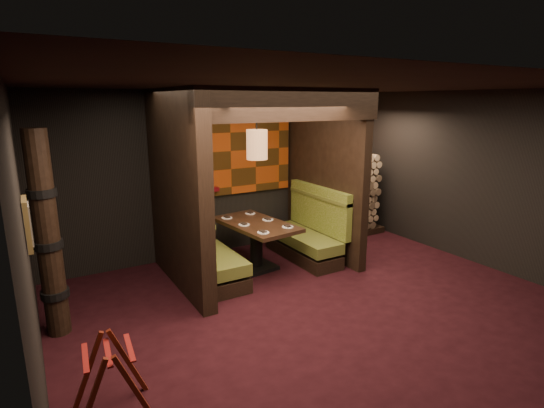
{
  "coord_description": "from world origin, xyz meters",
  "views": [
    {
      "loc": [
        -3.18,
        -4.09,
        2.68
      ],
      "look_at": [
        0.0,
        1.3,
        1.15
      ],
      "focal_mm": 28.0,
      "sensor_mm": 36.0,
      "label": 1
    }
  ],
  "objects": [
    {
      "name": "partition_left",
      "position": [
        -1.35,
        1.65,
        1.43
      ],
      "size": [
        0.2,
        2.2,
        2.85
      ],
      "primitive_type": "cube",
      "color": "black",
      "rests_on": "floor"
    },
    {
      "name": "totem_column",
      "position": [
        -3.05,
        1.1,
        1.19
      ],
      "size": [
        0.31,
        0.31,
        2.4
      ],
      "color": "black",
      "rests_on": "floor"
    },
    {
      "name": "dining_table",
      "position": [
        -0.09,
        1.65,
        0.55
      ],
      "size": [
        0.98,
        1.57,
        0.78
      ],
      "color": "black",
      "rests_on": "floor"
    },
    {
      "name": "firewood_stack",
      "position": [
        2.29,
        2.35,
        0.82
      ],
      "size": [
        1.73,
        0.7,
        1.64
      ],
      "color": "black",
      "rests_on": "floor"
    },
    {
      "name": "booth_bench_left",
      "position": [
        -0.96,
        1.65,
        0.4
      ],
      "size": [
        0.68,
        1.6,
        1.14
      ],
      "color": "black",
      "rests_on": "floor"
    },
    {
      "name": "tapa_side_panel",
      "position": [
        -1.23,
        1.82,
        1.85
      ],
      "size": [
        0.04,
        1.85,
        1.45
      ],
      "primitive_type": "cube",
      "color": "#9E3B0D",
      "rests_on": "partition_left"
    },
    {
      "name": "place_settings",
      "position": [
        -0.09,
        1.65,
        0.79
      ],
      "size": [
        0.77,
        1.25,
        0.03
      ],
      "color": "white",
      "rests_on": "dining_table"
    },
    {
      "name": "tapa_back_panel",
      "position": [
        -0.02,
        2.71,
        1.82
      ],
      "size": [
        2.4,
        0.06,
        1.55
      ],
      "primitive_type": "cube",
      "color": "#9E3B0D",
      "rests_on": "wall_back"
    },
    {
      "name": "wall_right",
      "position": [
        3.26,
        0.0,
        1.43
      ],
      "size": [
        0.02,
        5.5,
        2.85
      ],
      "primitive_type": "cube",
      "color": "black",
      "rests_on": "ground"
    },
    {
      "name": "mosaic_header",
      "position": [
        2.29,
        2.68,
        1.92
      ],
      "size": [
        1.83,
        0.1,
        0.56
      ],
      "primitive_type": "cube",
      "color": "maroon",
      "rests_on": "wall_back"
    },
    {
      "name": "pendant_lamp",
      "position": [
        -0.09,
        1.6,
        2.03
      ],
      "size": [
        0.32,
        0.32,
        1.05
      ],
      "color": "#A36E41",
      "rests_on": "ceiling"
    },
    {
      "name": "header_beam",
      "position": [
        -0.02,
        0.7,
        2.63
      ],
      "size": [
        2.85,
        0.18,
        0.44
      ],
      "primitive_type": "cube",
      "color": "black",
      "rests_on": "partition_left"
    },
    {
      "name": "booth_bench_right",
      "position": [
        0.93,
        1.65,
        0.4
      ],
      "size": [
        0.68,
        1.6,
        1.14
      ],
      "color": "black",
      "rests_on": "floor"
    },
    {
      "name": "wall_back",
      "position": [
        0.0,
        2.76,
        1.43
      ],
      "size": [
        6.5,
        0.02,
        2.85
      ],
      "primitive_type": "cube",
      "color": "black",
      "rests_on": "ground"
    },
    {
      "name": "partition_right",
      "position": [
        1.3,
        1.7,
        1.43
      ],
      "size": [
        0.15,
        2.1,
        2.85
      ],
      "primitive_type": "cube",
      "color": "black",
      "rests_on": "floor"
    },
    {
      "name": "floor",
      "position": [
        0.0,
        0.0,
        -0.01
      ],
      "size": [
        6.5,
        5.5,
        0.02
      ],
      "primitive_type": "cube",
      "color": "black",
      "rests_on": "ground"
    },
    {
      "name": "lacquer_shelf",
      "position": [
        -0.6,
        2.65,
        1.18
      ],
      "size": [
        0.6,
        0.12,
        0.07
      ],
      "primitive_type": "cube",
      "color": "#5A080F",
      "rests_on": "wall_back"
    },
    {
      "name": "wall_left",
      "position": [
        -3.26,
        0.0,
        1.43
      ],
      "size": [
        0.02,
        5.5,
        2.85
      ],
      "primitive_type": "cube",
      "color": "black",
      "rests_on": "ground"
    },
    {
      "name": "luggage_rack",
      "position": [
        -2.76,
        -0.65,
        0.37
      ],
      "size": [
        0.72,
        0.53,
        0.75
      ],
      "color": "#4F150A",
      "rests_on": "floor"
    },
    {
      "name": "bay_front_post",
      "position": [
        1.39,
        1.96,
        1.43
      ],
      "size": [
        0.08,
        0.08,
        2.85
      ],
      "primitive_type": "cube",
      "color": "black",
      "rests_on": "floor"
    },
    {
      "name": "ceiling",
      "position": [
        0.0,
        0.0,
        2.86
      ],
      "size": [
        6.5,
        5.5,
        0.02
      ],
      "primitive_type": "cube",
      "color": "black",
      "rests_on": "ground"
    },
    {
      "name": "framed_picture",
      "position": [
        -3.22,
        0.1,
        1.62
      ],
      "size": [
        0.05,
        0.36,
        0.46
      ],
      "color": "olive",
      "rests_on": "wall_left"
    }
  ]
}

